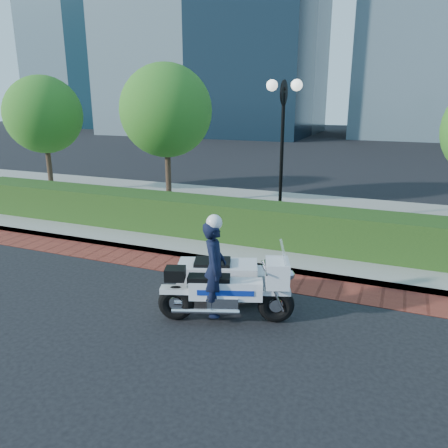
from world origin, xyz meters
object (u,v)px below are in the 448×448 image
at_px(police_motorcycle, 221,278).
at_px(tree_a, 44,115).
at_px(lamppost, 283,131).
at_px(tree_b, 166,111).

bearing_deg(police_motorcycle, tree_a, 127.33).
xyz_separation_m(lamppost, police_motorcycle, (0.39, -5.48, -2.28)).
distance_m(tree_b, police_motorcycle, 8.80).
bearing_deg(lamppost, tree_a, 172.59).
height_order(lamppost, police_motorcycle, lamppost).
relative_size(lamppost, police_motorcycle, 1.69).
bearing_deg(tree_a, police_motorcycle, -33.14).
xyz_separation_m(lamppost, tree_a, (-10.00, 1.30, 0.26)).
distance_m(lamppost, police_motorcycle, 5.95).
height_order(tree_a, tree_b, tree_b).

